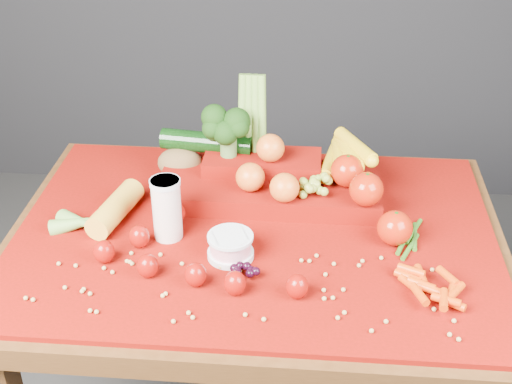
# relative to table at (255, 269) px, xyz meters

# --- Properties ---
(table) EXTENTS (1.10, 0.80, 0.75)m
(table) POSITION_rel_table_xyz_m (0.00, 0.00, 0.00)
(table) COLOR #331C0B
(table) RESTS_ON ground
(red_cloth) EXTENTS (1.05, 0.75, 0.01)m
(red_cloth) POSITION_rel_table_xyz_m (0.00, 0.00, 0.10)
(red_cloth) COLOR #790704
(red_cloth) RESTS_ON table
(milk_glass) EXTENTS (0.07, 0.07, 0.14)m
(milk_glass) POSITION_rel_table_xyz_m (-0.19, -0.04, 0.18)
(milk_glass) COLOR beige
(milk_glass) RESTS_ON red_cloth
(yogurt_bowl) EXTENTS (0.10, 0.10, 0.05)m
(yogurt_bowl) POSITION_rel_table_xyz_m (-0.04, -0.10, 0.14)
(yogurt_bowl) COLOR silver
(yogurt_bowl) RESTS_ON red_cloth
(strawberry_scatter) EXTENTS (0.48, 0.28, 0.05)m
(strawberry_scatter) POSITION_rel_table_xyz_m (-0.16, -0.13, 0.13)
(strawberry_scatter) COLOR #940B00
(strawberry_scatter) RESTS_ON red_cloth
(dark_grape_cluster) EXTENTS (0.06, 0.05, 0.03)m
(dark_grape_cluster) POSITION_rel_table_xyz_m (-0.01, -0.16, 0.12)
(dark_grape_cluster) COLOR black
(dark_grape_cluster) RESTS_ON red_cloth
(soybean_scatter) EXTENTS (0.84, 0.24, 0.01)m
(soybean_scatter) POSITION_rel_table_xyz_m (0.00, -0.20, 0.11)
(soybean_scatter) COLOR tan
(soybean_scatter) RESTS_ON red_cloth
(corn_ear) EXTENTS (0.22, 0.25, 0.06)m
(corn_ear) POSITION_rel_table_xyz_m (-0.36, -0.01, 0.13)
(corn_ear) COLOR gold
(corn_ear) RESTS_ON red_cloth
(potato) EXTENTS (0.11, 0.08, 0.08)m
(potato) POSITION_rel_table_xyz_m (-0.21, 0.22, 0.15)
(potato) COLOR brown
(potato) RESTS_ON red_cloth
(baby_carrot_pile) EXTENTS (0.18, 0.18, 0.03)m
(baby_carrot_pile) POSITION_rel_table_xyz_m (0.37, -0.19, 0.12)
(baby_carrot_pile) COLOR #C53806
(baby_carrot_pile) RESTS_ON red_cloth
(green_bean_pile) EXTENTS (0.14, 0.12, 0.01)m
(green_bean_pile) POSITION_rel_table_xyz_m (0.33, -0.01, 0.11)
(green_bean_pile) COLOR #2C6116
(green_bean_pile) RESTS_ON red_cloth
(produce_mound) EXTENTS (0.59, 0.36, 0.27)m
(produce_mound) POSITION_rel_table_xyz_m (0.04, 0.16, 0.16)
(produce_mound) COLOR #790704
(produce_mound) RESTS_ON red_cloth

